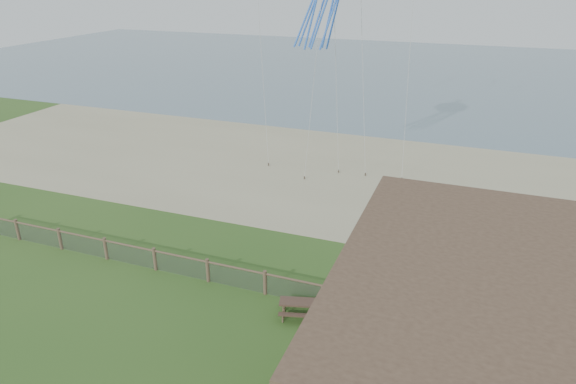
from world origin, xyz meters
TOP-DOWN VIEW (x-y plane):
  - ground at (0.00, 0.00)m, footprint 160.00×160.00m
  - sand_beach at (0.00, 22.00)m, footprint 72.00×20.00m
  - ocean at (0.00, 66.00)m, footprint 160.00×68.00m
  - chainlink_fence at (0.00, 6.00)m, footprint 36.20×0.20m
  - picnic_table at (2.03, 5.00)m, footprint 1.99×1.69m

SIDE VIEW (x-z plane):
  - ground at x=0.00m, z-range 0.00..0.00m
  - ocean at x=0.00m, z-range -0.01..0.01m
  - sand_beach at x=0.00m, z-range -0.01..0.01m
  - picnic_table at x=2.03m, z-range 0.00..0.72m
  - chainlink_fence at x=0.00m, z-range -0.07..1.18m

